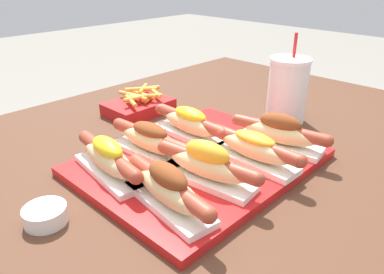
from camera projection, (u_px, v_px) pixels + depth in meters
The scene contains 11 objects.
serving_tray at pixel (199, 161), 0.77m from camera, with size 0.46×0.36×0.02m.
hot_dog_0 at pixel (168, 188), 0.60m from camera, with size 0.08×0.22×0.08m.
hot_dog_1 at pixel (207, 164), 0.67m from camera, with size 0.08×0.22×0.08m.
hot_dog_2 at pixel (254, 148), 0.73m from camera, with size 0.06×0.23×0.06m.
hot_dog_3 at pixel (279, 132), 0.79m from camera, with size 0.09×0.22×0.08m.
hot_dog_4 at pixel (108, 158), 0.69m from camera, with size 0.08×0.22×0.07m.
hot_dog_5 at pixel (150, 140), 0.76m from camera, with size 0.07×0.23×0.07m.
hot_dog_6 at pixel (190, 124), 0.84m from camera, with size 0.07×0.23×0.07m.
sauce_bowl at pixel (45, 214), 0.60m from camera, with size 0.07×0.07×0.03m.
drink_cup at pixel (287, 90), 0.96m from camera, with size 0.10×0.10×0.23m.
fries_basket at pixel (139, 106), 1.03m from camera, with size 0.17×0.13×0.06m.
Camera 1 is at (-0.55, -0.46, 1.10)m, focal length 35.00 mm.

